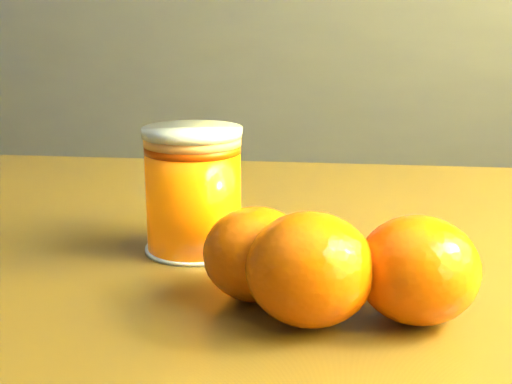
# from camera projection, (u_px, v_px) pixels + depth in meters

# --- Properties ---
(kitchen_counter) EXTENTS (3.15, 0.60, 0.90)m
(kitchen_counter) POSITION_uv_depth(u_px,v_px,m) (79.00, 149.00, 2.18)
(kitchen_counter) COLOR #54545A
(kitchen_counter) RESTS_ON ground
(table) EXTENTS (1.02, 0.78, 0.69)m
(table) POSITION_uv_depth(u_px,v_px,m) (279.00, 368.00, 0.54)
(table) COLOR brown
(table) RESTS_ON ground
(juice_glass) EXTENTS (0.07, 0.07, 0.09)m
(juice_glass) POSITION_uv_depth(u_px,v_px,m) (194.00, 191.00, 0.52)
(juice_glass) COLOR #FF6E05
(juice_glass) RESTS_ON table
(orange_front) EXTENTS (0.07, 0.07, 0.06)m
(orange_front) POSITION_uv_depth(u_px,v_px,m) (256.00, 254.00, 0.43)
(orange_front) COLOR #DC5504
(orange_front) RESTS_ON table
(orange_back) EXTENTS (0.08, 0.08, 0.06)m
(orange_back) POSITION_uv_depth(u_px,v_px,m) (418.00, 270.00, 0.40)
(orange_back) COLOR #DC5504
(orange_back) RESTS_ON table
(orange_extra) EXTENTS (0.09, 0.09, 0.06)m
(orange_extra) POSITION_uv_depth(u_px,v_px,m) (310.00, 269.00, 0.40)
(orange_extra) COLOR #DC5504
(orange_extra) RESTS_ON table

